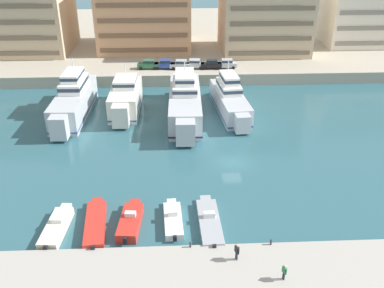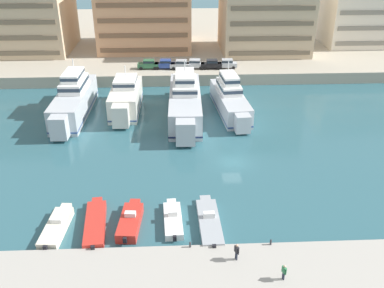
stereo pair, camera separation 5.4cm
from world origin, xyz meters
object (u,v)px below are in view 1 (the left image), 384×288
object	(u,v)px
pedestrian_mid_deck	(284,271)
yacht_silver_mid_left	(185,101)
motorboat_red_left	(95,224)
motorboat_red_mid_left	(131,221)
motorboat_grey_center	(209,221)
car_black_center	(211,64)
car_blue_left	(165,64)
yacht_silver_center_left	(230,99)
car_silver_center_right	(226,63)
yacht_silver_far_left	(74,100)
yacht_ivory_left	(125,98)
car_silver_center_left	(194,64)
car_green_far_left	(148,64)
car_silver_mid_left	(181,64)
pedestrian_near_edge	(237,251)
motorboat_white_center_left	(173,219)
motorboat_cream_far_left	(57,227)

from	to	relation	value
pedestrian_mid_deck	yacht_silver_mid_left	bearing A→B (deg)	101.30
motorboat_red_left	motorboat_red_mid_left	world-z (taller)	motorboat_red_mid_left
motorboat_red_mid_left	motorboat_red_left	bearing A→B (deg)	-178.07
motorboat_grey_center	car_black_center	bearing A→B (deg)	84.86
car_black_center	motorboat_grey_center	bearing A→B (deg)	-95.14
car_blue_left	pedestrian_mid_deck	world-z (taller)	car_blue_left
motorboat_red_left	pedestrian_mid_deck	world-z (taller)	pedestrian_mid_deck
yacht_silver_center_left	car_silver_center_right	xyz separation A→B (m)	(1.33, 16.56, 0.99)
yacht_silver_far_left	yacht_ivory_left	xyz separation A→B (m)	(8.17, 1.20, -0.32)
motorboat_red_mid_left	car_silver_center_left	bearing A→B (deg)	79.05
yacht_silver_center_left	motorboat_red_mid_left	xyz separation A→B (m)	(-13.95, -29.36, -1.62)
car_green_far_left	motorboat_red_mid_left	bearing A→B (deg)	-89.86
motorboat_red_mid_left	car_silver_mid_left	bearing A→B (deg)	82.20
yacht_ivory_left	pedestrian_near_edge	world-z (taller)	yacht_ivory_left
motorboat_red_left	pedestrian_near_edge	distance (m)	14.99
motorboat_red_mid_left	car_silver_mid_left	distance (m)	46.27
car_silver_mid_left	motorboat_red_mid_left	bearing A→B (deg)	-97.80
motorboat_red_left	car_silver_center_right	distance (m)	49.83
yacht_silver_mid_left	pedestrian_near_edge	size ratio (longest dim) A/B	12.73
motorboat_red_mid_left	motorboat_white_center_left	world-z (taller)	motorboat_red_mid_left
car_green_far_left	motorboat_white_center_left	bearing A→B (deg)	-84.41
motorboat_grey_center	car_silver_mid_left	bearing A→B (deg)	92.33
motorboat_white_center_left	car_green_far_left	xyz separation A→B (m)	(-4.50, 45.98, 2.75)
motorboat_cream_far_left	pedestrian_near_edge	world-z (taller)	pedestrian_near_edge
motorboat_red_left	motorboat_grey_center	size ratio (longest dim) A/B	0.97
motorboat_cream_far_left	motorboat_red_mid_left	xyz separation A→B (m)	(7.42, 0.46, 0.10)
motorboat_red_left	car_silver_center_right	xyz separation A→B (m)	(18.87, 46.04, 2.71)
yacht_ivory_left	car_black_center	world-z (taller)	yacht_ivory_left
car_silver_center_right	pedestrian_near_edge	size ratio (longest dim) A/B	2.40
yacht_silver_mid_left	motorboat_red_mid_left	bearing A→B (deg)	-103.18
yacht_ivory_left	motorboat_cream_far_left	world-z (taller)	yacht_ivory_left
yacht_silver_far_left	motorboat_red_mid_left	world-z (taller)	yacht_silver_far_left
motorboat_cream_far_left	yacht_silver_center_left	bearing A→B (deg)	54.37
yacht_silver_far_left	motorboat_red_mid_left	distance (m)	31.46
yacht_silver_center_left	pedestrian_near_edge	world-z (taller)	yacht_silver_center_left
motorboat_grey_center	pedestrian_near_edge	world-z (taller)	pedestrian_near_edge
motorboat_red_mid_left	car_silver_center_right	size ratio (longest dim) A/B	1.61
motorboat_grey_center	yacht_silver_far_left	bearing A→B (deg)	123.44
yacht_silver_mid_left	car_black_center	xyz separation A→B (m)	(5.75, 17.88, 0.64)
car_green_far_left	pedestrian_mid_deck	world-z (taller)	car_green_far_left
yacht_silver_far_left	car_green_far_left	distance (m)	20.36
car_green_far_left	car_silver_center_left	bearing A→B (deg)	-1.05
yacht_silver_center_left	motorboat_white_center_left	world-z (taller)	yacht_silver_center_left
pedestrian_near_edge	car_silver_center_right	bearing A→B (deg)	84.34
car_blue_left	pedestrian_near_edge	world-z (taller)	car_blue_left
motorboat_red_left	car_black_center	size ratio (longest dim) A/B	2.03
yacht_ivory_left	motorboat_white_center_left	xyz separation A→B (m)	(7.56, -30.20, -1.82)
car_black_center	yacht_silver_center_left	bearing A→B (deg)	-84.17
car_green_far_left	pedestrian_mid_deck	size ratio (longest dim) A/B	2.60
motorboat_white_center_left	car_silver_center_right	xyz separation A→B (m)	(10.90, 45.65, 2.75)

